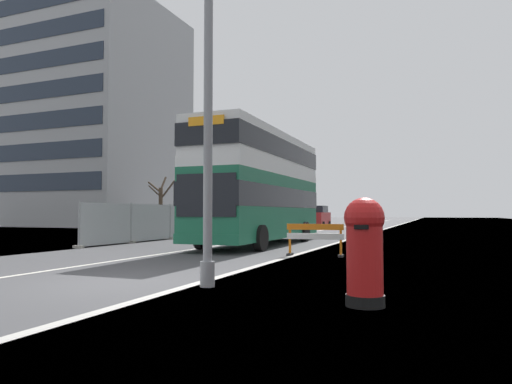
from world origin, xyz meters
TOP-DOWN VIEW (x-y plane):
  - ground at (0.51, 0.13)m, footprint 140.00×280.00m
  - double_decker_bus at (-1.34, 11.58)m, footprint 2.90×10.87m
  - lamppost_foreground at (2.00, 0.19)m, footprint 0.29×0.70m
  - red_pillar_postbox at (5.17, -0.56)m, footprint 0.63×0.63m
  - roadworks_barrier at (2.35, 7.16)m, footprint 1.92×0.53m
  - construction_site_fence at (-7.45, 13.61)m, footprint 0.44×13.80m
  - car_oncoming_near at (-4.84, 29.48)m, footprint 2.00×4.32m
  - car_receding_mid at (-5.27, 37.44)m, footprint 1.91×4.10m
  - bare_tree_far_verge_near at (-16.11, 25.68)m, footprint 2.80×2.36m
  - bare_tree_far_verge_mid at (-12.60, 55.38)m, footprint 2.61×2.66m
  - backdrop_office_block at (-32.66, 33.95)m, footprint 20.86×15.83m

SIDE VIEW (x-z plane):
  - ground at x=0.51m, z-range -0.10..0.00m
  - roadworks_barrier at x=2.35m, z-range 0.15..1.23m
  - construction_site_fence at x=-7.45m, z-range -0.05..1.89m
  - car_oncoming_near at x=-4.84m, z-range -0.05..1.90m
  - red_pillar_postbox at x=5.17m, z-range 0.08..1.78m
  - car_receding_mid at x=-5.27m, z-range -0.06..2.09m
  - bare_tree_far_verge_mid at x=-12.60m, z-range -0.06..4.31m
  - bare_tree_far_verge_near at x=-16.11m, z-range -0.03..4.59m
  - double_decker_bus at x=-1.34m, z-range 0.16..5.17m
  - lamppost_foreground at x=2.00m, z-range -0.23..8.27m
  - backdrop_office_block at x=-32.66m, z-range 0.00..24.57m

